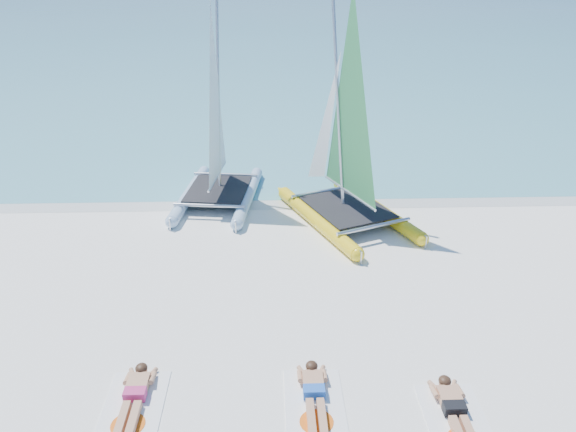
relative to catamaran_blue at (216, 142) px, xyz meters
name	(u,v)px	position (x,y,z in m)	size (l,w,h in m)	color
ground	(299,298)	(2.21, -5.67, -1.87)	(140.00, 140.00, 0.00)	white
sea	(273,18)	(2.21, 57.33, -1.86)	(140.00, 115.00, 0.01)	#7ABDCC
wet_sand_strip	(290,200)	(2.21, -0.17, -1.86)	(140.00, 1.40, 0.01)	silver
catamaran_blue	(216,142)	(0.00, 0.00, 0.00)	(2.72, 4.81, 6.25)	#B0D8E8
catamaran_yellow	(341,145)	(3.59, -1.21, 0.24)	(4.06, 5.41, 6.67)	yellow
towel_a	(133,409)	(-0.75, -8.96, -1.86)	(1.00, 1.85, 0.02)	white
sunbather_a	(134,396)	(-0.75, -8.77, -1.75)	(0.37, 1.73, 0.26)	tan
towel_b	(315,407)	(2.30, -9.01, -1.86)	(1.00, 1.85, 0.02)	white
sunbather_b	(314,394)	(2.30, -8.81, -1.75)	(0.37, 1.73, 0.26)	tan
towel_c	(458,424)	(4.59, -9.47, -1.86)	(1.00, 1.85, 0.02)	white
sunbather_c	(455,410)	(4.59, -9.28, -1.75)	(0.37, 1.73, 0.26)	tan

